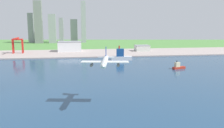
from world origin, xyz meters
name	(u,v)px	position (x,y,z in m)	size (l,w,h in m)	color
ground_plane	(97,69)	(0.00, 300.00, 0.00)	(2400.00, 2400.00, 0.00)	#548E43
water_bay	(100,79)	(0.00, 240.00, 0.07)	(840.00, 360.00, 0.15)	navy
industrial_pier	(90,53)	(0.00, 490.00, 1.25)	(840.00, 140.00, 2.50)	#AC9D97
airplane_landing	(105,62)	(-5.24, 143.00, 36.79)	(39.75, 46.66, 14.34)	silver
tugboat_small	(178,66)	(120.93, 286.59, 3.82)	(21.32, 11.64, 12.70)	#B22D1E
ferry_boat	(121,56)	(51.70, 383.44, 7.81)	(38.50, 14.78, 26.92)	white
port_crane_red	(17,42)	(-157.38, 496.80, 27.40)	(22.34, 42.12, 34.54)	red
warehouse_main	(70,46)	(-46.07, 522.16, 14.11)	(54.35, 39.22, 23.18)	white
warehouse_annex	(142,48)	(123.92, 503.87, 9.52)	(33.22, 28.24, 14.00)	silver
distant_skyline	(56,26)	(-100.51, 815.96, 58.55)	(200.64, 53.96, 144.16)	#9696A2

